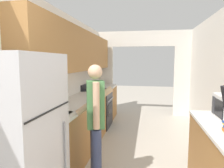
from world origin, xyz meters
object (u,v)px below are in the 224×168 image
object	(u,v)px
person	(96,123)
refrigerator	(13,150)
range_oven	(98,108)
knife	(104,87)

from	to	relation	value
person	refrigerator	bearing A→B (deg)	130.63
range_oven	person	xyz separation A→B (m)	(0.57, -2.34, 0.37)
refrigerator	knife	bearing A→B (deg)	89.97
knife	refrigerator	bearing A→B (deg)	-121.07
person	knife	bearing A→B (deg)	-8.72
refrigerator	person	world-z (taller)	refrigerator
knife	person	bearing A→B (deg)	-110.66
knife	range_oven	bearing A→B (deg)	-128.90
refrigerator	knife	world-z (taller)	refrigerator
range_oven	person	size ratio (longest dim) A/B	0.67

